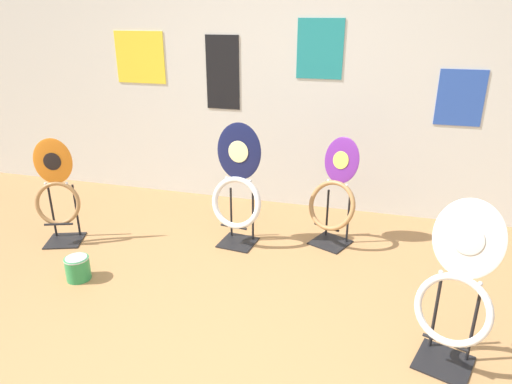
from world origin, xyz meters
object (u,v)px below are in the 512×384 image
Objects in this scene: toilet_seat_display_white_plain at (457,294)px; toilet_seat_display_purple_note at (334,197)px; toilet_seat_display_navy_moon at (237,192)px; paint_can at (78,268)px; toilet_seat_display_orange_sun at (57,194)px.

toilet_seat_display_white_plain is 1.07× the size of toilet_seat_display_purple_note.
paint_can is (-0.93, -0.83, -0.36)m from toilet_seat_display_navy_moon.
toilet_seat_display_white_plain reaches higher than toilet_seat_display_orange_sun.
toilet_seat_display_navy_moon reaches higher than toilet_seat_display_purple_note.
toilet_seat_display_white_plain is at bearing -34.11° from toilet_seat_display_navy_moon.
toilet_seat_display_white_plain is 1.45m from toilet_seat_display_purple_note.
paint_can is at bearing -138.42° from toilet_seat_display_navy_moon.
toilet_seat_display_navy_moon is 5.77× the size of paint_can.
toilet_seat_display_white_plain is (1.50, -1.02, -0.01)m from toilet_seat_display_navy_moon.
toilet_seat_display_orange_sun is at bearing -165.63° from toilet_seat_display_navy_moon.
toilet_seat_display_white_plain is 2.47m from paint_can.
toilet_seat_display_white_plain is at bearing -4.53° from paint_can.
toilet_seat_display_purple_note is 2.00m from paint_can.
paint_can is (-1.67, -1.04, -0.32)m from toilet_seat_display_purple_note.
paint_can is (-2.43, 0.19, -0.35)m from toilet_seat_display_white_plain.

